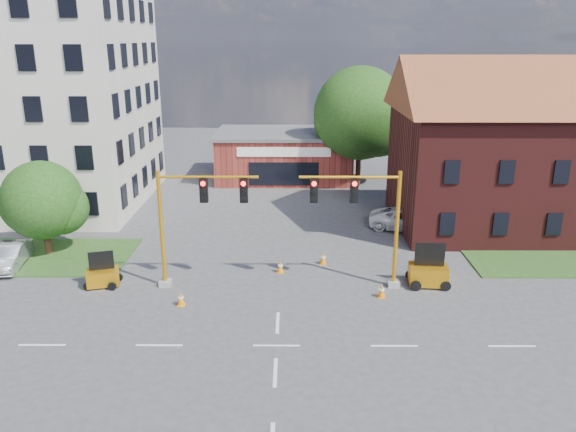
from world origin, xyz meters
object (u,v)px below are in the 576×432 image
object	(u,v)px
signal_mast_west	(193,215)
trailer_west	(103,276)
pickup_white	(408,219)
signal_mast_east	(365,215)
trailer_east	(428,273)

from	to	relation	value
signal_mast_west	trailer_west	distance (m)	5.94
pickup_white	signal_mast_west	bearing A→B (deg)	141.35
signal_mast_east	pickup_white	distance (m)	10.55
trailer_west	trailer_east	size ratio (longest dim) A/B	0.82
signal_mast_east	trailer_west	bearing A→B (deg)	-179.99
signal_mast_east	pickup_white	world-z (taller)	signal_mast_east
trailer_west	pickup_white	bearing A→B (deg)	11.63
signal_mast_west	pickup_white	bearing A→B (deg)	35.23
signal_mast_west	trailer_east	bearing A→B (deg)	0.72
signal_mast_west	pickup_white	distance (m)	16.14
trailer_west	signal_mast_east	bearing A→B (deg)	-15.46
signal_mast_east	trailer_east	size ratio (longest dim) A/B	2.76
trailer_west	pickup_white	xyz separation A→B (m)	(17.83, 9.13, 0.15)
signal_mast_east	trailer_east	world-z (taller)	signal_mast_east
signal_mast_east	pickup_white	size ratio (longest dim) A/B	1.19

